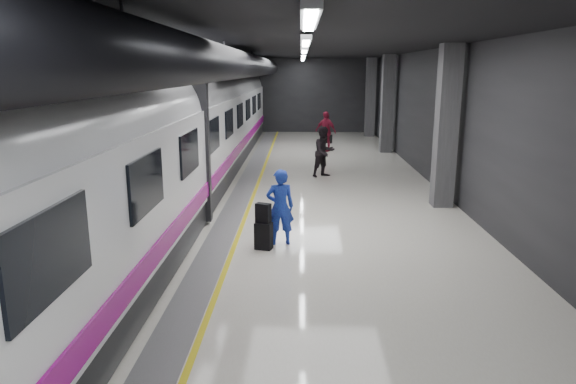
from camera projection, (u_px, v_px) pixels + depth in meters
ground at (280, 225)px, 12.92m from camera, size 40.00×40.00×0.00m
platform_hall at (270, 80)px, 13.04m from camera, size 10.02×40.02×4.51m
train at (147, 143)px, 12.52m from camera, size 3.05×38.00×4.05m
traveler_main at (280, 207)px, 11.31m from camera, size 0.68×0.51×1.71m
suitcase_main at (264, 236)px, 11.10m from camera, size 0.41×0.32×0.59m
shoulder_bag at (263, 213)px, 11.01m from camera, size 0.36×0.29×0.42m
traveler_far_a at (324, 152)px, 18.55m from camera, size 1.12×1.08×1.83m
traveler_far_b at (326, 131)px, 24.52m from camera, size 1.18×1.01×1.89m
suitcase_far at (329, 139)px, 27.33m from camera, size 0.36×0.30×0.45m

